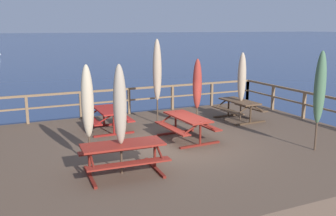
{
  "coord_description": "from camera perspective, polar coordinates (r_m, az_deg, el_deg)",
  "views": [
    {
      "loc": [
        -4.93,
        -9.99,
        4.26
      ],
      "look_at": [
        0.0,
        0.71,
        1.73
      ],
      "focal_mm": 40.22,
      "sensor_mm": 36.0,
      "label": 1
    }
  ],
  "objects": [
    {
      "name": "picnic_table_mid_left",
      "position": [
        14.81,
        10.74,
        0.31
      ],
      "size": [
        1.47,
        1.79,
        0.78
      ],
      "color": "brown",
      "rests_on": "wooden_deck"
    },
    {
      "name": "patio_umbrella_tall_back_right",
      "position": [
        14.64,
        11.13,
        4.55
      ],
      "size": [
        0.32,
        0.32,
        2.61
      ],
      "color": "#4C3828",
      "rests_on": "wooden_deck"
    },
    {
      "name": "wooden_deck",
      "position": [
        11.8,
        1.45,
        -7.16
      ],
      "size": [
        12.28,
        9.48,
        0.73
      ],
      "primitive_type": "cube",
      "color": "brown",
      "rests_on": "ground"
    },
    {
      "name": "picnic_table_back_right",
      "position": [
        12.03,
        2.94,
        -2.2
      ],
      "size": [
        1.49,
        1.98,
        0.78
      ],
      "color": "maroon",
      "rests_on": "wooden_deck"
    },
    {
      "name": "ground_plane",
      "position": [
        11.93,
        1.44,
        -8.82
      ],
      "size": [
        600.0,
        600.0,
        0.0
      ],
      "primitive_type": "plane",
      "color": "navy"
    },
    {
      "name": "picnic_table_front_right",
      "position": [
        9.31,
        -6.84,
        -6.57
      ],
      "size": [
        2.08,
        1.51,
        0.78
      ],
      "color": "maroon",
      "rests_on": "wooden_deck"
    },
    {
      "name": "patio_umbrella_tall_mid_right",
      "position": [
        9.79,
        -12.11,
        0.91
      ],
      "size": [
        0.32,
        0.32,
        2.63
      ],
      "color": "#4C3828",
      "rests_on": "wooden_deck"
    },
    {
      "name": "patio_umbrella_tall_back_left",
      "position": [
        13.31,
        4.46,
        3.61
      ],
      "size": [
        0.32,
        0.32,
        2.47
      ],
      "color": "#4C3828",
      "rests_on": "wooden_deck"
    },
    {
      "name": "railing_waterside_far",
      "position": [
        15.64,
        -5.95,
        1.83
      ],
      "size": [
        12.08,
        0.1,
        1.09
      ],
      "color": "brown",
      "rests_on": "wooden_deck"
    },
    {
      "name": "patio_umbrella_short_mid",
      "position": [
        11.52,
        22.02,
        2.83
      ],
      "size": [
        0.32,
        0.32,
        2.91
      ],
      "color": "#4C3828",
      "rests_on": "wooden_deck"
    },
    {
      "name": "patio_umbrella_tall_mid_left",
      "position": [
        9.0,
        -7.3,
        0.41
      ],
      "size": [
        0.32,
        0.32,
        2.7
      ],
      "color": "#4C3828",
      "rests_on": "wooden_deck"
    },
    {
      "name": "patio_umbrella_tall_front",
      "position": [
        13.75,
        -1.65,
        5.69
      ],
      "size": [
        0.32,
        0.32,
        3.14
      ],
      "color": "#4C3828",
      "rests_on": "wooden_deck"
    },
    {
      "name": "railing_side_right",
      "position": [
        15.06,
        22.4,
        0.53
      ],
      "size": [
        0.1,
        9.28,
        1.09
      ],
      "color": "brown",
      "rests_on": "wooden_deck"
    },
    {
      "name": "picnic_table_back_left",
      "position": [
        13.21,
        -9.02,
        -1.07
      ],
      "size": [
        1.42,
        1.68,
        0.78
      ],
      "color": "maroon",
      "rests_on": "wooden_deck"
    }
  ]
}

